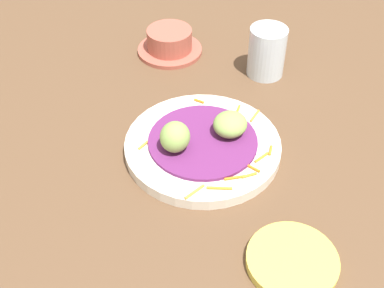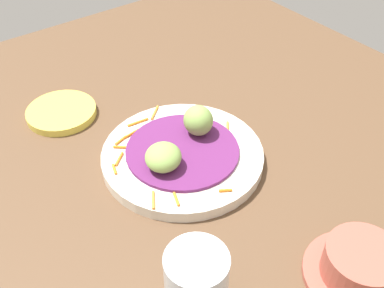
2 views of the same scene
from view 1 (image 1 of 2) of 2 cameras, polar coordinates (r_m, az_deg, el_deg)
name	(u,v)px [view 1 (image 1 of 2)]	position (r cm, az deg, el deg)	size (l,w,h in cm)	color
table_surface	(220,149)	(81.64, 3.14, -0.51)	(110.00, 110.00, 2.00)	brown
main_plate	(203,146)	(79.13, 1.21, -0.26)	(24.43, 24.43, 1.81)	silver
cabbage_bed	(203,141)	(78.33, 1.23, 0.37)	(17.08, 17.08, 0.54)	#60235B
carrot_garnish	(228,154)	(76.37, 4.06, -1.19)	(22.52, 20.71, 0.40)	orange
guac_scoop_left	(230,123)	(78.68, 4.29, 2.42)	(5.49, 5.21, 3.49)	#84A851
guac_scoop_center	(175,137)	(75.14, -1.93, 0.81)	(4.87, 4.53, 4.66)	#84A851
side_plate_small	(292,261)	(66.75, 11.25, -12.86)	(11.75, 11.75, 1.31)	#E0CC4C
terracotta_bowl	(170,43)	(101.38, -2.54, 11.37)	(12.77, 12.77, 4.89)	#A85142
water_glass	(267,52)	(94.74, 8.44, 10.27)	(6.84, 6.84, 9.32)	silver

